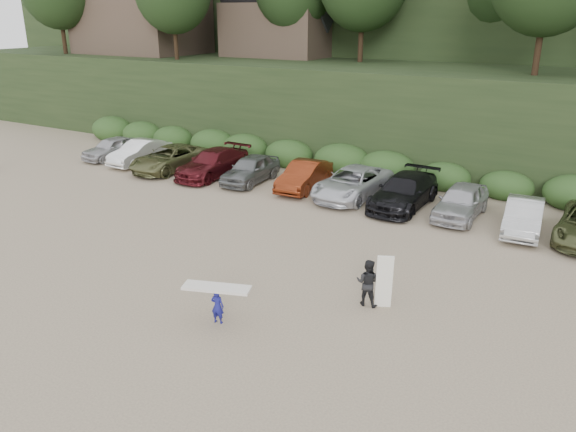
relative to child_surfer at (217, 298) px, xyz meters
The scene contains 4 objects.
ground 4.30m from the child_surfer, 120.43° to the left, with size 120.00×120.00×0.00m, color tan.
parked_cars 13.63m from the child_surfer, 90.96° to the left, with size 39.79×6.46×1.62m.
child_surfer is the anchor object (origin of this frame).
adult_surfer 5.07m from the child_surfer, 43.46° to the left, with size 1.29×0.69×1.94m.
Camera 1 is at (11.94, -16.04, 9.32)m, focal length 35.00 mm.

